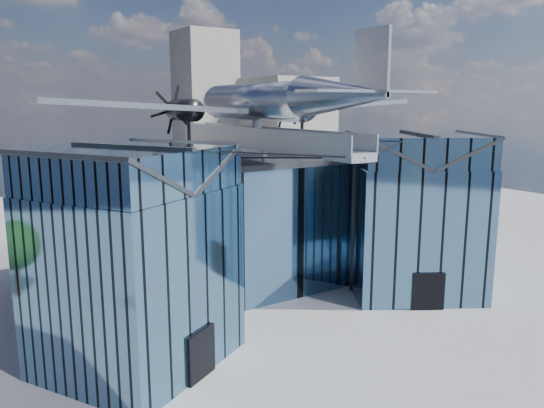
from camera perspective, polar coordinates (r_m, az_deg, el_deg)
ground_plane at (r=36.29m, az=1.74°, el=-11.75°), size 120.00×120.00×0.00m
museum at (r=39.35m, az=-3.00°, el=-1.49°), size 32.88×24.50×17.60m
bg_towers at (r=80.84m, az=-18.10°, el=7.54°), size 77.00×24.50×26.00m
tree_plaza_e at (r=49.16m, az=18.98°, el=-1.99°), size 4.39×4.39×5.19m
tree_side_e at (r=49.40m, az=19.68°, el=-1.60°), size 3.90×3.90×5.66m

